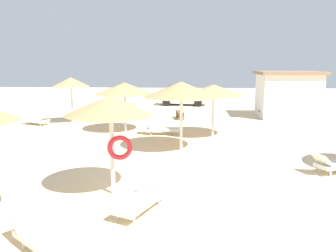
{
  "coord_description": "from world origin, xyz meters",
  "views": [
    {
      "loc": [
        0.76,
        -10.17,
        3.66
      ],
      "look_at": [
        0.0,
        3.0,
        1.2
      ],
      "focal_mm": 36.44,
      "sensor_mm": 36.0,
      "label": 1
    }
  ],
  "objects_px": {
    "parasol_2": "(125,88)",
    "parasol_6": "(181,90)",
    "bench_0": "(270,113)",
    "bench_1": "(180,114)",
    "parked_car": "(183,96)",
    "parasol_3": "(71,82)",
    "lounger_2": "(160,128)",
    "beach_cabana": "(288,94)",
    "lounger_4": "(143,198)",
    "parasol_4": "(111,107)",
    "lounger_3": "(37,120)",
    "lounger_1": "(45,237)",
    "parasol_7": "(214,90)"
  },
  "relations": [
    {
      "from": "parasol_6",
      "to": "lounger_4",
      "type": "distance_m",
      "value": 6.43
    },
    {
      "from": "parasol_3",
      "to": "bench_0",
      "type": "height_order",
      "value": "parasol_3"
    },
    {
      "from": "parasol_7",
      "to": "bench_0",
      "type": "xyz_separation_m",
      "value": [
        4.28,
        6.07,
        -1.99
      ]
    },
    {
      "from": "parasol_3",
      "to": "parasol_7",
      "type": "xyz_separation_m",
      "value": [
        8.28,
        -3.32,
        -0.17
      ]
    },
    {
      "from": "parasol_4",
      "to": "parasol_6",
      "type": "distance_m",
      "value": 5.26
    },
    {
      "from": "lounger_1",
      "to": "lounger_2",
      "type": "bearing_deg",
      "value": 83.12
    },
    {
      "from": "bench_1",
      "to": "parasol_3",
      "type": "bearing_deg",
      "value": -162.79
    },
    {
      "from": "parasol_2",
      "to": "parasol_4",
      "type": "bearing_deg",
      "value": -81.86
    },
    {
      "from": "parasol_3",
      "to": "parasol_6",
      "type": "bearing_deg",
      "value": -42.57
    },
    {
      "from": "lounger_2",
      "to": "beach_cabana",
      "type": "bearing_deg",
      "value": 37.08
    },
    {
      "from": "parasol_3",
      "to": "lounger_2",
      "type": "distance_m",
      "value": 6.74
    },
    {
      "from": "parasol_2",
      "to": "parasol_7",
      "type": "distance_m",
      "value": 4.72
    },
    {
      "from": "lounger_1",
      "to": "parasol_4",
      "type": "bearing_deg",
      "value": 77.61
    },
    {
      "from": "parasol_3",
      "to": "parasol_4",
      "type": "xyz_separation_m",
      "value": [
        4.94,
        -11.14,
        -0.01
      ]
    },
    {
      "from": "parasol_2",
      "to": "beach_cabana",
      "type": "distance_m",
      "value": 11.43
    },
    {
      "from": "parasol_6",
      "to": "lounger_2",
      "type": "height_order",
      "value": "parasol_6"
    },
    {
      "from": "lounger_3",
      "to": "beach_cabana",
      "type": "distance_m",
      "value": 16.15
    },
    {
      "from": "parasol_2",
      "to": "parked_car",
      "type": "bearing_deg",
      "value": 76.15
    },
    {
      "from": "parasol_2",
      "to": "parasol_3",
      "type": "relative_size",
      "value": 1.11
    },
    {
      "from": "parasol_4",
      "to": "parasol_6",
      "type": "height_order",
      "value": "parasol_6"
    },
    {
      "from": "lounger_2",
      "to": "bench_0",
      "type": "relative_size",
      "value": 1.24
    },
    {
      "from": "bench_0",
      "to": "bench_1",
      "type": "height_order",
      "value": "same"
    },
    {
      "from": "lounger_4",
      "to": "parasol_2",
      "type": "bearing_deg",
      "value": 102.74
    },
    {
      "from": "bench_0",
      "to": "parked_car",
      "type": "distance_m",
      "value": 9.01
    },
    {
      "from": "bench_1",
      "to": "beach_cabana",
      "type": "relative_size",
      "value": 0.38
    },
    {
      "from": "parasol_6",
      "to": "parked_car",
      "type": "height_order",
      "value": "parasol_6"
    },
    {
      "from": "parasol_2",
      "to": "lounger_3",
      "type": "relative_size",
      "value": 1.56
    },
    {
      "from": "parasol_4",
      "to": "beach_cabana",
      "type": "relative_size",
      "value": 0.68
    },
    {
      "from": "bench_1",
      "to": "parked_car",
      "type": "xyz_separation_m",
      "value": [
        0.07,
        7.45,
        0.48
      ]
    },
    {
      "from": "lounger_4",
      "to": "bench_1",
      "type": "height_order",
      "value": "lounger_4"
    },
    {
      "from": "parasol_7",
      "to": "lounger_4",
      "type": "xyz_separation_m",
      "value": [
        -2.37,
        -8.84,
        -2.01
      ]
    },
    {
      "from": "lounger_3",
      "to": "parked_car",
      "type": "bearing_deg",
      "value": 49.99
    },
    {
      "from": "parasol_2",
      "to": "parasol_6",
      "type": "distance_m",
      "value": 4.98
    },
    {
      "from": "parasol_7",
      "to": "beach_cabana",
      "type": "height_order",
      "value": "beach_cabana"
    },
    {
      "from": "lounger_3",
      "to": "bench_0",
      "type": "xyz_separation_m",
      "value": [
        14.49,
        3.42,
        0.02
      ]
    },
    {
      "from": "lounger_4",
      "to": "beach_cabana",
      "type": "xyz_separation_m",
      "value": [
        7.81,
        15.28,
        1.24
      ]
    },
    {
      "from": "bench_1",
      "to": "lounger_2",
      "type": "bearing_deg",
      "value": -100.07
    },
    {
      "from": "parasol_3",
      "to": "parasol_6",
      "type": "distance_m",
      "value": 9.17
    },
    {
      "from": "parasol_7",
      "to": "lounger_2",
      "type": "distance_m",
      "value": 3.35
    },
    {
      "from": "parasol_3",
      "to": "bench_1",
      "type": "distance_m",
      "value": 7.15
    },
    {
      "from": "parked_car",
      "to": "beach_cabana",
      "type": "xyz_separation_m",
      "value": [
        7.14,
        -6.35,
        0.75
      ]
    },
    {
      "from": "beach_cabana",
      "to": "lounger_4",
      "type": "bearing_deg",
      "value": -117.06
    },
    {
      "from": "parasol_6",
      "to": "lounger_4",
      "type": "height_order",
      "value": "parasol_6"
    },
    {
      "from": "parasol_2",
      "to": "bench_1",
      "type": "height_order",
      "value": "parasol_2"
    },
    {
      "from": "parasol_3",
      "to": "parasol_4",
      "type": "distance_m",
      "value": 12.19
    },
    {
      "from": "parasol_7",
      "to": "lounger_4",
      "type": "bearing_deg",
      "value": -105.01
    },
    {
      "from": "parasol_6",
      "to": "lounger_1",
      "type": "height_order",
      "value": "parasol_6"
    },
    {
      "from": "parasol_6",
      "to": "bench_0",
      "type": "distance_m",
      "value": 10.9
    },
    {
      "from": "parasol_7",
      "to": "bench_0",
      "type": "bearing_deg",
      "value": 54.84
    },
    {
      "from": "lounger_4",
      "to": "parasol_6",
      "type": "bearing_deg",
      "value": 81.97
    }
  ]
}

